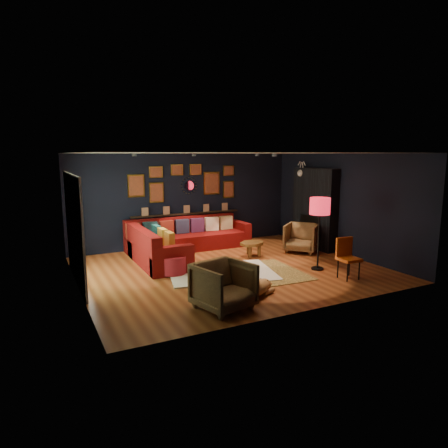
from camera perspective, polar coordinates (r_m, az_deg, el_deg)
name	(u,v)px	position (r m, az deg, el deg)	size (l,w,h in m)	color
floor	(230,269)	(9.13, 0.90, -6.45)	(6.50, 6.50, 0.00)	brown
room_walls	(230,199)	(8.81, 0.93, 3.54)	(6.50, 6.50, 6.50)	black
sectional	(177,242)	(10.42, -6.71, -2.62)	(3.41, 2.69, 0.86)	maroon
ledge	(187,214)	(11.32, -5.36, 1.49)	(3.20, 0.12, 0.04)	black
gallery_wall	(185,182)	(11.26, -5.56, 5.98)	(3.15, 0.04, 1.02)	gold
sunburst_mirror	(189,186)	(11.31, -5.02, 5.46)	(0.47, 0.16, 0.47)	silver
fireplace	(314,211)	(11.33, 12.78, 1.81)	(0.31, 1.60, 2.20)	black
deer_head	(306,173)	(11.66, 11.58, 7.16)	(0.50, 0.28, 0.45)	white
sliding_door	(74,229)	(8.53, -20.59, -0.65)	(0.06, 2.80, 2.20)	white
ceiling_spots	(215,155)	(9.47, -1.33, 9.84)	(3.30, 2.50, 0.06)	black
shag_rug	(221,273)	(8.81, -0.37, -6.95)	(2.25, 1.63, 0.03)	beige
leopard_rug	(245,275)	(8.66, 3.05, -7.32)	(2.51, 1.79, 0.01)	gold
coffee_table	(252,245)	(10.13, 4.03, -2.98)	(0.85, 0.75, 0.36)	#5D3813
pouf	(173,265)	(8.75, -7.33, -5.76)	(0.58, 0.58, 0.38)	maroon
armchair_left	(224,284)	(6.74, -0.04, -8.53)	(0.85, 0.80, 0.88)	#C1864B
armchair_right	(302,236)	(10.81, 11.02, -1.76)	(0.81, 0.76, 0.84)	#C1864B
gold_stool	(231,273)	(7.98, 1.03, -6.97)	(0.40, 0.40, 0.51)	gold
orange_chair	(347,255)	(8.75, 17.15, -4.20)	(0.42, 0.42, 0.85)	black
floor_lamp	(320,209)	(9.06, 13.53, 2.05)	(0.45, 0.45, 1.63)	black
dog	(252,286)	(7.33, 4.00, -8.83)	(1.30, 0.64, 0.41)	#BC7943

